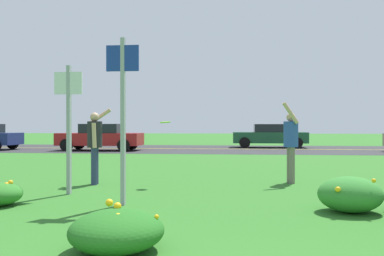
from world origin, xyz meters
TOP-DOWN VIEW (x-y plane):
  - ground_plane at (0.00, 11.28)m, footprint 120.00×120.00m
  - highway_strip at (0.00, 22.56)m, footprint 120.00×9.07m
  - highway_center_stripe at (0.00, 22.56)m, footprint 120.00×0.16m
  - daylily_clump_mid_center at (2.48, 4.99)m, footprint 0.99×0.90m
  - daylily_clump_front_left at (-0.57, 2.62)m, footprint 1.02×1.08m
  - sign_post_near_path at (-2.57, 6.20)m, footprint 0.56×0.10m
  - sign_post_by_roadside at (-1.21, 5.20)m, footprint 0.56×0.10m
  - person_thrower_dark_shirt at (-2.52, 7.60)m, footprint 0.53×0.54m
  - person_catcher_blue_shirt at (2.00, 8.30)m, footprint 0.40×0.52m
  - frisbee_lime at (-0.88, 7.62)m, footprint 0.24×0.24m
  - car_dark_green_center_left at (2.84, 24.60)m, footprint 4.50×2.00m
  - car_red_center_right at (-6.63, 20.52)m, footprint 4.50×2.00m

SIDE VIEW (x-z plane):
  - ground_plane at x=0.00m, z-range 0.00..0.00m
  - highway_strip at x=0.00m, z-range 0.00..0.01m
  - highway_center_stripe at x=0.00m, z-range 0.01..0.01m
  - daylily_clump_front_left at x=-0.57m, z-range -0.03..0.48m
  - daylily_clump_mid_center at x=2.48m, z-range -0.01..0.56m
  - car_dark_green_center_left at x=2.84m, z-range 0.01..1.46m
  - car_red_center_right at x=-6.63m, z-range 0.01..1.46m
  - person_thrower_dark_shirt at x=-2.52m, z-range 0.11..1.88m
  - person_catcher_blue_shirt at x=2.00m, z-range 0.05..1.95m
  - frisbee_lime at x=-0.88m, z-range 1.40..1.46m
  - sign_post_near_path at x=-2.57m, z-range 0.27..2.81m
  - sign_post_by_roadside at x=-1.21m, z-range 0.29..3.14m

